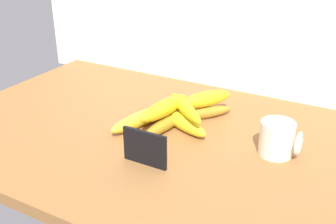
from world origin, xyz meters
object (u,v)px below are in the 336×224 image
object	(u,v)px
chalkboard_sign	(145,149)
banana_1	(140,119)
banana_7	(185,108)
banana_3	(178,105)
banana_2	(182,122)
banana_5	(206,99)
coffee_mug	(278,139)
banana_4	(168,122)
banana_0	(204,113)
banana_6	(164,108)

from	to	relation	value
chalkboard_sign	banana_1	world-z (taller)	chalkboard_sign
banana_1	banana_7	xyz separation A→B (cm)	(10.91, 5.31, 3.61)
banana_3	banana_7	size ratio (longest dim) A/B	0.89
banana_2	banana_5	distance (cm)	10.68
coffee_mug	banana_4	bearing A→B (deg)	-178.39
banana_0	banana_2	world-z (taller)	banana_2
chalkboard_sign	banana_0	distance (cm)	28.51
banana_5	banana_6	distance (cm)	13.15
banana_3	banana_6	world-z (taller)	banana_6
banana_4	banana_5	distance (cm)	13.20
banana_2	banana_7	size ratio (longest dim) A/B	0.98
banana_3	banana_4	distance (cm)	11.55
coffee_mug	banana_1	xyz separation A→B (cm)	(-36.33, -3.21, -2.17)
coffee_mug	banana_7	xyz separation A→B (cm)	(-25.42, 2.09, 1.45)
banana_0	banana_1	distance (cm)	18.26
banana_3	banana_2	bearing A→B (deg)	-56.35
banana_2	banana_6	world-z (taller)	banana_6
banana_2	banana_5	world-z (taller)	banana_5
banana_3	banana_5	distance (cm)	9.45
coffee_mug	banana_2	bearing A→B (deg)	178.38
banana_5	banana_1	bearing A→B (deg)	-133.40
banana_3	banana_6	xyz separation A→B (cm)	(1.77, -10.90, 3.74)
coffee_mug	banana_1	bearing A→B (deg)	-174.94
banana_1	banana_3	world-z (taller)	banana_1
banana_2	banana_3	bearing A→B (deg)	123.65
banana_0	banana_1	size ratio (longest dim) A/B	0.83
chalkboard_sign	banana_1	bearing A→B (deg)	126.02
banana_5	banana_6	size ratio (longest dim) A/B	0.84
banana_3	banana_0	bearing A→B (deg)	-5.13
coffee_mug	banana_3	xyz separation A→B (cm)	(-32.06, 10.31, -2.30)
chalkboard_sign	banana_0	bearing A→B (deg)	86.54
chalkboard_sign	banana_4	world-z (taller)	chalkboard_sign
chalkboard_sign	banana_3	distance (cm)	30.08
chalkboard_sign	banana_5	distance (cm)	29.50
chalkboard_sign	banana_4	bearing A→B (deg)	102.39
coffee_mug	banana_5	distance (cm)	25.62
banana_4	banana_5	world-z (taller)	banana_5
coffee_mug	banana_4	distance (cm)	29.03
banana_0	banana_7	distance (cm)	8.69
chalkboard_sign	banana_4	xyz separation A→B (cm)	(-3.96, 18.05, -2.15)
banana_0	banana_2	size ratio (longest dim) A/B	0.89
chalkboard_sign	banana_5	world-z (taller)	chalkboard_sign
banana_7	banana_6	bearing A→B (deg)	-151.09
chalkboard_sign	banana_5	size ratio (longest dim) A/B	0.69
banana_7	chalkboard_sign	bearing A→B (deg)	-88.74
coffee_mug	banana_5	xyz separation A→B (cm)	(-23.31, 10.55, 1.26)
banana_2	banana_7	distance (cm)	3.90
banana_1	banana_4	bearing A→B (deg)	17.97
banana_1	banana_4	xyz separation A→B (cm)	(7.41, 2.40, -0.29)
banana_3	coffee_mug	bearing A→B (deg)	-17.83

